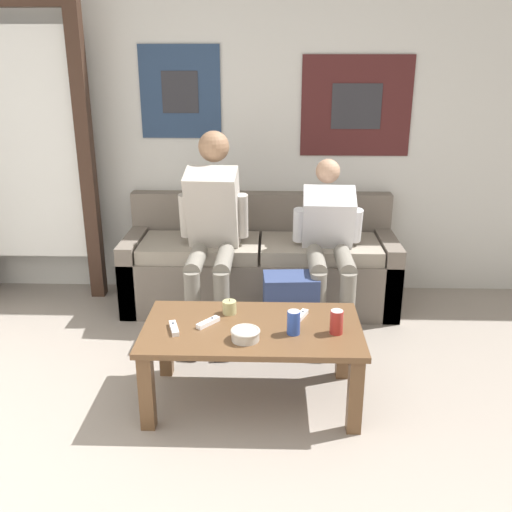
% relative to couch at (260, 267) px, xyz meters
% --- Properties ---
extents(wall_back, '(10.00, 0.07, 2.55)m').
position_rel_couch_xyz_m(wall_back, '(-0.20, 0.34, 0.99)').
color(wall_back, silver).
rests_on(wall_back, ground_plane).
extents(door_frame, '(1.00, 0.10, 2.15)m').
position_rel_couch_xyz_m(door_frame, '(-1.70, 0.12, 0.91)').
color(door_frame, '#382319').
rests_on(door_frame, ground_plane).
extents(couch, '(1.94, 0.67, 0.78)m').
position_rel_couch_xyz_m(couch, '(0.00, 0.00, 0.00)').
color(couch, '#70665B').
rests_on(couch, ground_plane).
extents(coffee_table, '(1.12, 0.62, 0.44)m').
position_rel_couch_xyz_m(coffee_table, '(-0.01, -1.28, 0.08)').
color(coffee_table, brown).
rests_on(coffee_table, ground_plane).
extents(person_seated_adult, '(0.47, 0.92, 1.28)m').
position_rel_couch_xyz_m(person_seated_adult, '(-0.31, -0.31, 0.42)').
color(person_seated_adult, gray).
rests_on(person_seated_adult, ground_plane).
extents(person_seated_teen, '(0.47, 0.92, 1.09)m').
position_rel_couch_xyz_m(person_seated_teen, '(0.46, -0.33, 0.32)').
color(person_seated_teen, gray).
rests_on(person_seated_teen, ground_plane).
extents(backpack, '(0.35, 0.27, 0.48)m').
position_rel_couch_xyz_m(backpack, '(0.21, -0.67, -0.06)').
color(backpack, navy).
rests_on(backpack, ground_plane).
extents(ceramic_bowl, '(0.15, 0.15, 0.06)m').
position_rel_couch_xyz_m(ceramic_bowl, '(-0.04, -1.43, 0.18)').
color(ceramic_bowl, '#B7B2A8').
rests_on(ceramic_bowl, coffee_table).
extents(pillar_candle, '(0.07, 0.07, 0.08)m').
position_rel_couch_xyz_m(pillar_candle, '(-0.14, -1.13, 0.19)').
color(pillar_candle, tan).
rests_on(pillar_candle, coffee_table).
extents(drink_can_blue, '(0.07, 0.07, 0.12)m').
position_rel_couch_xyz_m(drink_can_blue, '(0.20, -1.35, 0.21)').
color(drink_can_blue, '#28479E').
rests_on(drink_can_blue, coffee_table).
extents(drink_can_red, '(0.07, 0.07, 0.12)m').
position_rel_couch_xyz_m(drink_can_red, '(0.41, -1.34, 0.21)').
color(drink_can_red, maroon).
rests_on(drink_can_red, coffee_table).
extents(game_controller_near_left, '(0.07, 0.15, 0.03)m').
position_rel_couch_xyz_m(game_controller_near_left, '(-0.41, -1.34, 0.16)').
color(game_controller_near_left, white).
rests_on(game_controller_near_left, coffee_table).
extents(game_controller_near_right, '(0.12, 0.13, 0.03)m').
position_rel_couch_xyz_m(game_controller_near_right, '(-0.24, -1.27, 0.16)').
color(game_controller_near_right, white).
rests_on(game_controller_near_right, coffee_table).
extents(game_controller_far_center, '(0.09, 0.15, 0.03)m').
position_rel_couch_xyz_m(game_controller_far_center, '(0.24, -1.17, 0.16)').
color(game_controller_far_center, white).
rests_on(game_controller_far_center, coffee_table).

